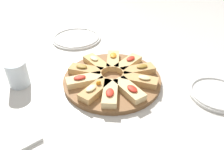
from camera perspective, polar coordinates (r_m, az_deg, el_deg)
The scene contains 16 objects.
ground_plane at distance 0.83m, azimuth 0.00°, elevation -1.60°, with size 3.00×3.00×0.00m, color beige.
serving_board at distance 0.83m, azimuth 0.00°, elevation -1.14°, with size 0.37×0.37×0.02m, color brown.
focaccia_slice_0 at distance 0.84m, azimuth -6.89°, elevation 1.23°, with size 0.14×0.08×0.03m.
focaccia_slice_1 at distance 0.79m, azimuth -7.28°, elevation -1.31°, with size 0.12×0.13×0.03m.
focaccia_slice_2 at distance 0.75m, azimuth -4.66°, elevation -3.69°, with size 0.05×0.13×0.04m.
focaccia_slice_3 at distance 0.73m, azimuth -0.49°, elevation -4.70°, with size 0.11×0.14×0.03m.
focaccia_slice_4 at distance 0.75m, azimuth 4.52°, elevation -3.82°, with size 0.14×0.10×0.03m.
focaccia_slice_5 at distance 0.79m, azimuth 7.27°, elevation -1.34°, with size 0.14×0.08×0.03m.
focaccia_slice_6 at distance 0.85m, azimuth 6.84°, elevation 1.30°, with size 0.12×0.13×0.03m.
focaccia_slice_7 at distance 0.89m, azimuth 4.28°, elevation 3.12°, with size 0.06×0.13×0.03m.
focaccia_slice_8 at distance 0.90m, azimuth 0.28°, elevation 3.90°, with size 0.11×0.14×0.03m.
focaccia_slice_9 at distance 0.89m, azimuth -4.14°, elevation 3.18°, with size 0.14×0.09×0.03m.
plate_left at distance 1.15m, azimuth -9.27°, elevation 9.50°, with size 0.25×0.25×0.02m.
plate_right at distance 0.84m, azimuth 25.75°, elevation -4.42°, with size 0.19×0.19×0.02m.
water_glass at distance 0.86m, azimuth -23.42°, elevation 0.24°, with size 0.07×0.07×0.09m, color silver.
napkin_stack at distance 0.69m, azimuth -23.57°, elevation -14.05°, with size 0.12×0.10×0.01m, color white.
Camera 1 is at (0.36, -0.56, 0.50)m, focal length 35.00 mm.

